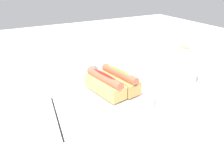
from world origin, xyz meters
The scene contains 7 objects.
ground_plane centered at (0.00, 0.00, 0.00)m, with size 2.40×2.40×0.00m, color white.
serving_bowl centered at (0.02, -0.01, 0.02)m, with size 0.27×0.27×0.03m.
hotdog_front centered at (0.02, -0.04, 0.06)m, with size 0.16×0.08×0.06m.
hotdog_back centered at (0.01, 0.02, 0.06)m, with size 0.16×0.07×0.06m.
water_glass centered at (-0.23, -0.01, 0.04)m, with size 0.07×0.07×0.09m.
paper_towel_roll centered at (0.04, 0.26, 0.07)m, with size 0.11×0.11×0.13m.
chopstick_near centered at (0.04, -0.20, 0.00)m, with size 0.01×0.01×0.22m, color black.
Camera 1 is at (0.55, -0.30, 0.35)m, focal length 35.06 mm.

